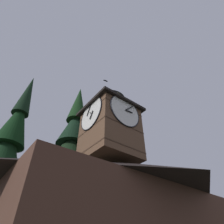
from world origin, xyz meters
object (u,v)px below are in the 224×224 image
(pine_tree_behind, at_px, (68,179))
(flying_bird_high, at_px, (106,81))
(building_main, at_px, (123,214))
(clock_tower, at_px, (110,126))
(moon, at_px, (76,194))
(pine_tree_aside, at_px, (0,165))

(pine_tree_behind, bearing_deg, flying_bird_high, 104.08)
(building_main, height_order, flying_bird_high, flying_bird_high)
(building_main, xyz_separation_m, clock_tower, (0.70, -0.54, 7.13))
(moon, bearing_deg, clock_tower, 65.74)
(pine_tree_aside, bearing_deg, flying_bird_high, 140.70)
(building_main, bearing_deg, pine_tree_behind, -69.16)
(clock_tower, relative_size, pine_tree_behind, 0.43)
(clock_tower, xyz_separation_m, pine_tree_behind, (1.28, -4.67, -3.77))
(clock_tower, distance_m, pine_tree_behind, 6.14)
(building_main, relative_size, clock_tower, 2.00)
(moon, distance_m, flying_bird_high, 44.07)
(pine_tree_behind, bearing_deg, building_main, 110.84)
(clock_tower, height_order, moon, moon)
(moon, height_order, flying_bird_high, flying_bird_high)
(moon, bearing_deg, flying_bird_high, 65.12)
(clock_tower, xyz_separation_m, moon, (-18.28, -40.56, 5.43))
(clock_tower, relative_size, pine_tree_aside, 0.44)
(pine_tree_behind, bearing_deg, clock_tower, 105.31)
(clock_tower, bearing_deg, moon, -114.26)
(pine_tree_aside, relative_size, flying_bird_high, 35.13)
(building_main, xyz_separation_m, pine_tree_aside, (7.48, -6.47, 3.69))
(pine_tree_aside, bearing_deg, building_main, 139.13)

